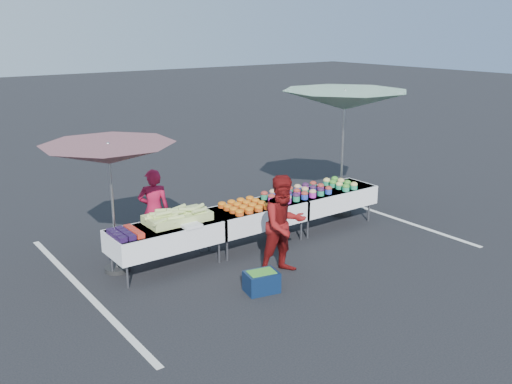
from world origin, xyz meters
TOP-DOWN VIEW (x-y plane):
  - ground at (0.00, 0.00)m, footprint 80.00×80.00m
  - stripe_left at (-3.20, 0.00)m, footprint 0.10×5.00m
  - stripe_right at (3.20, 0.00)m, footprint 0.10×5.00m
  - table_left at (-1.80, 0.00)m, footprint 1.86×0.81m
  - table_center at (0.00, 0.00)m, footprint 1.86×0.81m
  - table_right at (1.80, 0.00)m, footprint 1.86×0.81m
  - berry_punnets at (-2.51, -0.06)m, footprint 0.40×0.54m
  - corn_pile at (-1.55, 0.04)m, footprint 1.16×0.57m
  - plastic_bags at (-1.50, -0.30)m, footprint 0.30×0.25m
  - carrot_bowls at (-0.25, -0.01)m, footprint 0.75×0.69m
  - potato_cups at (0.95, 0.00)m, footprint 1.34×0.58m
  - bean_baskets at (2.06, -0.01)m, footprint 0.36×0.68m
  - vendor at (-1.57, 0.87)m, footprint 0.63×0.54m
  - customer at (-0.35, -1.23)m, footprint 0.84×0.69m
  - umbrella_left at (-2.50, 0.40)m, footprint 2.65×2.65m
  - umbrella_right at (2.50, 0.41)m, footprint 3.22×3.22m
  - storage_bin at (-1.05, -1.58)m, footprint 0.55×0.45m

SIDE VIEW (x-z plane):
  - ground at x=0.00m, z-range 0.00..0.00m
  - stripe_left at x=-3.20m, z-range 0.00..0.00m
  - stripe_right at x=3.20m, z-range 0.00..0.00m
  - storage_bin at x=-1.05m, z-range 0.01..0.32m
  - table_left at x=-1.80m, z-range 0.21..0.96m
  - table_center at x=0.00m, z-range 0.21..0.96m
  - table_right at x=1.80m, z-range 0.21..0.96m
  - vendor at x=-1.57m, z-range 0.00..1.47m
  - plastic_bags at x=-1.50m, z-range 0.75..0.80m
  - berry_punnets at x=-2.51m, z-range 0.75..0.83m
  - carrot_bowls at x=-0.25m, z-range 0.75..0.85m
  - customer at x=-0.35m, z-range 0.00..1.62m
  - bean_baskets at x=2.06m, z-range 0.75..0.90m
  - potato_cups at x=0.95m, z-range 0.75..0.91m
  - corn_pile at x=-1.55m, z-range 0.71..0.97m
  - umbrella_left at x=-2.50m, z-range 0.87..2.99m
  - umbrella_right at x=2.50m, z-range 1.07..3.69m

